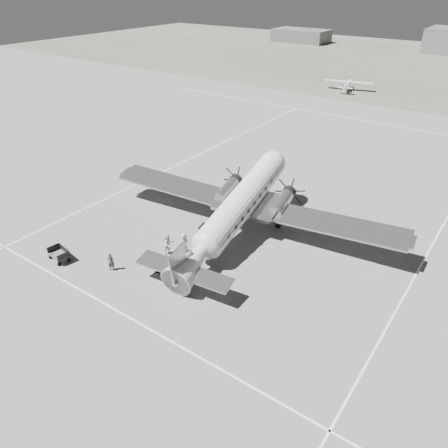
% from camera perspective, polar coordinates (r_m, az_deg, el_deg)
% --- Properties ---
extents(ground, '(260.00, 260.00, 0.00)m').
position_cam_1_polar(ground, '(38.65, 5.68, -2.23)').
color(ground, slate).
rests_on(ground, ground).
extents(taxi_line_near, '(60.00, 0.15, 0.01)m').
position_cam_1_polar(taxi_line_near, '(29.77, -8.57, -14.03)').
color(taxi_line_near, white).
rests_on(taxi_line_near, ground).
extents(taxi_line_right, '(0.15, 80.00, 0.01)m').
position_cam_1_polar(taxi_line_right, '(35.49, 22.76, -8.09)').
color(taxi_line_right, white).
rests_on(taxi_line_right, ground).
extents(taxi_line_left, '(0.15, 60.00, 0.01)m').
position_cam_1_polar(taxi_line_left, '(55.30, -5.26, 8.13)').
color(taxi_line_left, white).
rests_on(taxi_line_left, ground).
extents(taxi_line_horizon, '(90.00, 0.15, 0.01)m').
position_cam_1_polar(taxi_line_horizon, '(73.40, 22.11, 11.65)').
color(taxi_line_horizon, white).
rests_on(taxi_line_horizon, ground).
extents(shed_secondary, '(18.00, 10.00, 4.00)m').
position_cam_1_polar(shed_secondary, '(161.23, 10.03, 23.07)').
color(shed_secondary, '#505050').
rests_on(shed_secondary, ground).
extents(dc3_airliner, '(30.75, 23.04, 5.46)m').
position_cam_1_polar(dc3_airliner, '(37.82, 1.76, 1.93)').
color(dc3_airliner, '#A5A5A7').
rests_on(dc3_airliner, ground).
extents(light_plane_left, '(11.01, 9.70, 1.96)m').
position_cam_1_polar(light_plane_left, '(94.19, 15.84, 17.02)').
color(light_plane_left, silver).
rests_on(light_plane_left, ground).
extents(baggage_cart_near, '(1.67, 1.31, 0.85)m').
position_cam_1_polar(baggage_cart_near, '(35.24, -8.77, -5.18)').
color(baggage_cart_near, '#505050').
rests_on(baggage_cart_near, ground).
extents(baggage_cart_far, '(2.05, 1.59, 1.06)m').
position_cam_1_polar(baggage_cart_far, '(38.20, -20.75, -3.77)').
color(baggage_cart_far, '#505050').
rests_on(baggage_cart_far, ground).
extents(ground_crew, '(0.68, 0.61, 1.56)m').
position_cam_1_polar(ground_crew, '(35.61, -14.56, -4.79)').
color(ground_crew, '#313131').
rests_on(ground_crew, ground).
extents(ramp_agent, '(0.90, 1.06, 1.94)m').
position_cam_1_polar(ramp_agent, '(36.53, -7.23, -2.63)').
color(ramp_agent, silver).
rests_on(ramp_agent, ground).
extents(passenger, '(0.81, 1.00, 1.77)m').
position_cam_1_polar(passenger, '(36.70, -5.24, -2.49)').
color(passenger, '#B0B0AD').
rests_on(passenger, ground).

